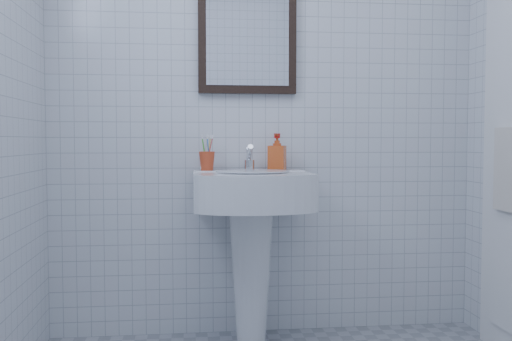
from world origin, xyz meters
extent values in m
cube|color=silver|center=(0.00, 1.20, 1.25)|extent=(2.20, 0.02, 2.50)
cone|color=white|center=(-0.10, 1.01, 0.35)|extent=(0.22, 0.22, 0.70)
cube|color=white|center=(-0.10, 0.96, 0.76)|extent=(0.56, 0.40, 0.17)
cube|color=white|center=(-0.10, 1.11, 0.84)|extent=(0.56, 0.10, 0.03)
cylinder|color=silver|center=(-0.10, 0.93, 0.86)|extent=(0.35, 0.35, 0.01)
cylinder|color=silver|center=(-0.10, 1.09, 0.88)|extent=(0.05, 0.05, 0.05)
cylinder|color=silver|center=(-0.10, 1.07, 0.94)|extent=(0.03, 0.10, 0.08)
cylinder|color=silver|center=(-0.10, 1.11, 0.92)|extent=(0.03, 0.05, 0.10)
imported|color=red|center=(0.05, 1.10, 0.94)|extent=(0.11, 0.11, 0.18)
cube|color=black|center=(-0.10, 1.18, 1.55)|extent=(0.50, 0.04, 0.62)
cube|color=white|center=(-0.10, 1.16, 1.55)|extent=(0.42, 0.00, 0.54)
torus|color=silver|center=(1.06, 0.71, 1.05)|extent=(0.01, 0.18, 0.18)
cube|color=beige|center=(1.04, 0.71, 0.87)|extent=(0.03, 0.16, 0.38)
camera|label=1|loc=(-0.39, -1.73, 1.00)|focal=40.00mm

